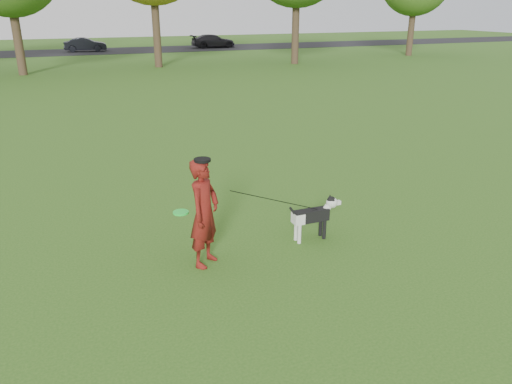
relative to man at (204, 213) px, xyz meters
name	(u,v)px	position (x,y,z in m)	size (l,w,h in m)	color
ground	(244,262)	(0.56, -0.18, -0.84)	(120.00, 120.00, 0.00)	#285116
road	(81,52)	(0.56, 39.82, -0.83)	(120.00, 7.00, 0.02)	black
man	(204,213)	(0.00, 0.00, 0.00)	(0.61, 0.40, 1.68)	#5C0E0D
dog	(315,214)	(1.96, 0.15, -0.38)	(0.99, 0.20, 0.75)	black
car_mid	(85,45)	(1.01, 39.82, -0.25)	(1.21, 3.48, 1.15)	black
car_right	(213,41)	(12.39, 39.82, -0.23)	(1.66, 4.07, 1.18)	black
man_held_items	(278,201)	(1.22, 0.05, 0.00)	(2.58, 0.31, 1.19)	#1BDA38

